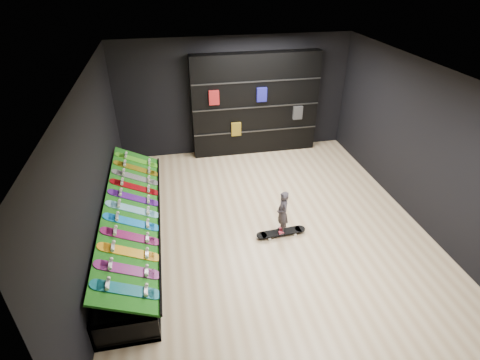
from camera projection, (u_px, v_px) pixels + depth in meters
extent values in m
cube|color=beige|center=(266.00, 225.00, 7.46)|extent=(6.00, 7.00, 0.01)
cube|color=white|center=(273.00, 75.00, 5.91)|extent=(6.00, 7.00, 0.01)
cube|color=black|center=(234.00, 97.00, 9.62)|extent=(6.00, 0.02, 3.00)
cube|color=black|center=(360.00, 319.00, 3.74)|extent=(6.00, 0.02, 3.00)
cube|color=black|center=(94.00, 175.00, 6.19)|extent=(0.02, 7.00, 3.00)
cube|color=black|center=(421.00, 145.00, 7.18)|extent=(0.02, 7.00, 3.00)
cube|color=#13590E|center=(132.00, 211.00, 6.68)|extent=(0.92, 4.50, 0.46)
cube|color=black|center=(255.00, 105.00, 9.65)|extent=(3.28, 0.38, 2.62)
imported|color=black|center=(282.00, 220.00, 7.01)|extent=(0.14, 0.20, 0.53)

